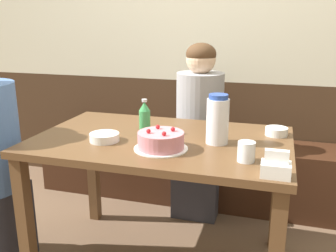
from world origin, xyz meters
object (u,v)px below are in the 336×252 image
Objects in this scene: soju_bottle at (145,117)px; glass_water_tall at (246,152)px; water_pitcher at (218,120)px; person_pale_blue_shirt at (199,136)px; bench_seat at (195,169)px; birthday_cake at (161,141)px; napkin_holder at (276,167)px; bowl_rice_small at (276,131)px; bowl_soup_white at (104,137)px.

glass_water_tall is at bearing -25.50° from soju_bottle.
water_pitcher is 0.20× the size of person_pale_blue_shirt.
soju_bottle is (-0.38, 0.05, -0.03)m from water_pitcher.
bench_seat is at bearing 82.25° from soju_bottle.
water_pitcher is at bearing 35.28° from birthday_cake.
soju_bottle reaches higher than napkin_holder.
napkin_holder is (0.28, -0.34, -0.08)m from water_pitcher.
person_pale_blue_shirt reaches higher than bowl_rice_small.
person_pale_blue_shirt is (-0.22, 0.66, -0.30)m from water_pitcher.
bowl_rice_small is (0.55, -0.62, 0.52)m from bench_seat.
birthday_cake reaches higher than bowl_rice_small.
bench_seat is 0.98m from soju_bottle.
birthday_cake is 0.29m from water_pitcher.
soju_bottle is at bearing 154.50° from glass_water_tall.
bowl_soup_white reaches higher than bench_seat.
napkin_holder is at bearing -89.44° from bowl_rice_small.
bowl_soup_white is 0.12× the size of person_pale_blue_shirt.
bowl_soup_white is 0.87m from person_pale_blue_shirt.
bowl_rice_small is at bearing 74.58° from glass_water_tall.
soju_bottle reaches higher than bowl_soup_white.
glass_water_tall is (0.54, -0.26, -0.04)m from soju_bottle.
birthday_cake is at bearing -6.41° from bowl_soup_white.
napkin_holder is 0.55m from bowl_rice_small.
soju_bottle reaches higher than birthday_cake.
person_pale_blue_shirt reaches higher than bench_seat.
birthday_cake is 0.27m from soju_bottle.
person_pale_blue_shirt reaches higher than glass_water_tall.
birthday_cake is (0.05, -0.99, 0.54)m from bench_seat.
water_pitcher reaches higher than bench_seat.
birthday_cake is at bearing -87.24° from bench_seat.
birthday_cake is 0.54m from napkin_holder.
bowl_rice_small is (0.50, 0.37, -0.02)m from birthday_cake.
person_pale_blue_shirt is at bearing -71.70° from bench_seat.
glass_water_tall is at bearing -53.35° from water_pitcher.
birthday_cake is 0.39m from glass_water_tall.
birthday_cake is 2.91× the size of glass_water_tall.
glass_water_tall is (-0.12, 0.13, 0.00)m from napkin_holder.
soju_bottle is at bearing -14.93° from person_pale_blue_shirt.
napkin_holder reaches higher than birthday_cake.
soju_bottle is 0.24m from bowl_soup_white.
birthday_cake is at bearing -53.92° from soju_bottle.
napkin_holder is (0.51, -0.18, -0.00)m from birthday_cake.
soju_bottle is at bearing 149.64° from napkin_holder.
birthday_cake is 2.19× the size of bowl_rice_small.
napkin_holder is 0.83m from bowl_soup_white.
birthday_cake is 0.21× the size of person_pale_blue_shirt.
bench_seat is 13.03× the size of soju_bottle.
birthday_cake is 1.36× the size of soju_bottle.
bench_seat is 1.12m from bowl_soup_white.
bench_seat is at bearing 75.36° from bowl_soup_white.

